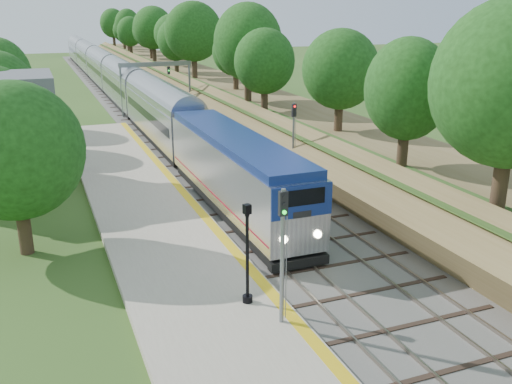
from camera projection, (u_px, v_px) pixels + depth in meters
name	position (u px, v px, depth m)	size (l,w,h in m)	color
trackbed	(145.00, 109.00, 71.46)	(9.50, 170.00, 0.28)	#4C4944
platform	(170.00, 247.00, 29.98)	(6.40, 68.00, 0.38)	#A39783
yellow_stripe	(222.00, 236.00, 30.91)	(0.55, 68.00, 0.01)	gold
embankment	(209.00, 90.00, 73.77)	(10.64, 170.00, 11.70)	brown
signal_gantry	(155.00, 74.00, 65.72)	(8.40, 0.38, 6.20)	slate
trees_behind_platform	(38.00, 157.00, 30.69)	(7.82, 53.32, 7.21)	#332316
train	(113.00, 79.00, 81.52)	(3.14, 126.01, 4.62)	black
lamppost_far	(247.00, 260.00, 23.44)	(0.43, 0.43, 4.36)	black
signal_platform	(283.00, 242.00, 21.49)	(0.32, 0.26, 5.52)	slate
signal_farside	(294.00, 133.00, 41.10)	(0.31, 0.25, 5.63)	slate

